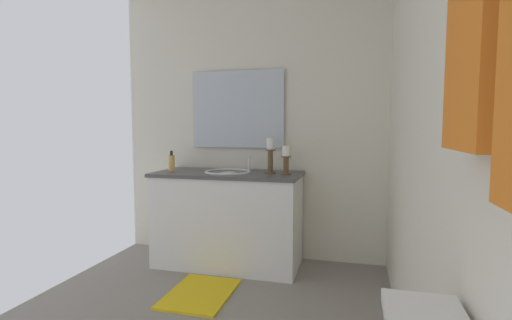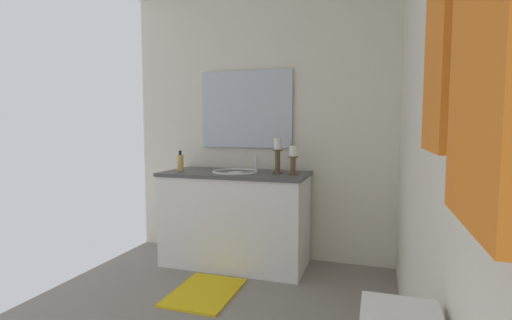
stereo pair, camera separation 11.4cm
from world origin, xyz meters
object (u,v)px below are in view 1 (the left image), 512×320
sink_basin (228,177)px  candle_holder_short (270,155)px  soap_bottle (172,163)px  bath_mat (200,293)px  mirror (237,109)px  candle_holder_tall (286,160)px  towel_near_vanity (469,39)px  vanity_cabinet (228,219)px

sink_basin → candle_holder_short: candle_holder_short is taller
sink_basin → candle_holder_short: size_ratio=1.36×
soap_bottle → bath_mat: 1.17m
mirror → bath_mat: mirror is taller
candle_holder_tall → sink_basin: bearing=-92.8°
candle_holder_tall → candle_holder_short: bearing=-111.5°
mirror → towel_near_vanity: bearing=27.8°
candle_holder_tall → candle_holder_short: candle_holder_short is taller
candle_holder_tall → towel_near_vanity: bearing=19.9°
vanity_cabinet → candle_holder_short: bearing=95.0°
sink_basin → soap_bottle: 0.52m
mirror → soap_bottle: mirror is taller
sink_basin → towel_near_vanity: (2.15, 1.28, 0.61)m
candle_holder_short → towel_near_vanity: size_ratio=0.63×
candle_holder_tall → bath_mat: size_ratio=0.39×
vanity_cabinet → bath_mat: vanity_cabinet is taller
candle_holder_short → candle_holder_tall: bearing=68.5°
bath_mat → towel_near_vanity: bearing=40.1°
soap_bottle → candle_holder_tall: bearing=91.0°
mirror → soap_bottle: size_ratio=4.85×
vanity_cabinet → candle_holder_short: 0.67m
vanity_cabinet → mirror: size_ratio=1.45×
mirror → candle_holder_short: bearing=56.1°
soap_bottle → towel_near_vanity: 2.81m
candle_holder_tall → soap_bottle: (0.02, -1.02, -0.05)m
soap_bottle → mirror: bearing=122.3°
sink_basin → mirror: (-0.28, -0.00, 0.59)m
candle_holder_tall → candle_holder_short: size_ratio=0.80×
towel_near_vanity → candle_holder_short: bearing=-157.3°
soap_bottle → bath_mat: bearing=41.2°
mirror → candle_holder_tall: 0.74m
bath_mat → soap_bottle: bearing=-138.8°
vanity_cabinet → bath_mat: (0.62, 0.00, -0.40)m
sink_basin → candle_holder_short: bearing=95.0°
sink_basin → candle_holder_short: 0.42m
sink_basin → towel_near_vanity: size_ratio=0.85×
soap_bottle → bath_mat: (0.58, 0.51, -0.88)m
sink_basin → candle_holder_tall: size_ratio=1.70×
sink_basin → bath_mat: size_ratio=0.67×
vanity_cabinet → towel_near_vanity: size_ratio=2.69×
vanity_cabinet → bath_mat: 0.74m
sink_basin → bath_mat: (0.62, -0.00, -0.77)m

